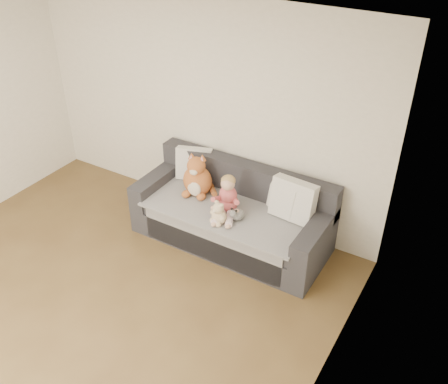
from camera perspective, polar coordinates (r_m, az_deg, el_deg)
name	(u,v)px	position (r m, az deg, el deg)	size (l,w,h in m)	color
room_shell	(67,195)	(4.42, -17.48, -0.36)	(5.00, 5.00, 5.00)	brown
sofa	(233,217)	(5.65, 0.99, -2.83)	(2.20, 0.94, 0.85)	#29292F
cushion_left	(194,164)	(5.96, -3.41, 3.26)	(0.47, 0.33, 0.41)	silver
cushion_right_back	(284,198)	(5.39, 6.89, -0.72)	(0.42, 0.31, 0.36)	silver
cushion_right_front	(293,200)	(5.29, 7.91, -0.91)	(0.50, 0.25, 0.46)	silver
toddler	(227,198)	(5.34, 0.38, -0.69)	(0.31, 0.46, 0.45)	#C95A47
plush_cat	(197,179)	(5.66, -3.08, 1.53)	(0.42, 0.40, 0.53)	#AA6625
teddy_bear	(218,215)	(5.22, -0.63, -2.59)	(0.21, 0.17, 0.27)	beige
plush_cow	(237,214)	(5.30, 1.49, -2.54)	(0.14, 0.21, 0.17)	white
sippy_cup	(217,214)	(5.32, -0.86, -2.48)	(0.10, 0.08, 0.11)	#483797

